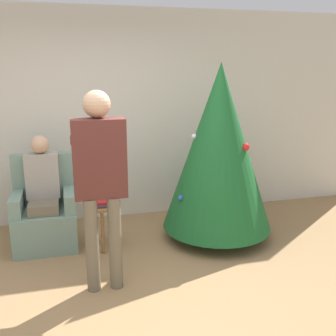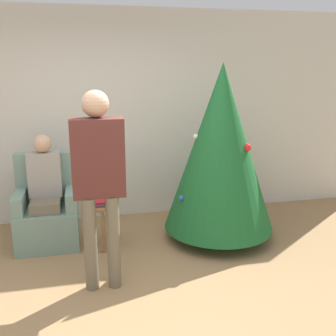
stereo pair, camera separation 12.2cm
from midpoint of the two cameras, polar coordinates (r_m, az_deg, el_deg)
name	(u,v)px [view 1 (the left image)]	position (r m, az deg, el deg)	size (l,w,h in m)	color
ground_plane	(119,312)	(3.51, -8.11, -20.00)	(14.00, 14.00, 0.00)	#99754C
wall_back	(93,117)	(5.16, -11.53, 7.20)	(8.00, 0.06, 2.70)	beige
christmas_tree	(219,148)	(4.49, 6.59, 2.93)	(1.27, 1.27, 2.03)	brown
armchair	(45,215)	(4.70, -18.10, -6.44)	(0.68, 0.63, 1.02)	gray
person_seated	(43,187)	(4.57, -18.44, -2.68)	(0.36, 0.46, 1.26)	#6B604C
person_standing	(100,172)	(3.47, -10.83, -0.63)	(0.47, 0.57, 1.79)	#6B604C
side_stool	(101,214)	(4.40, -10.49, -6.55)	(0.35, 0.35, 0.52)	olive
laptop	(101,204)	(4.36, -10.55, -5.17)	(0.30, 0.23, 0.02)	#38383D
book	(100,202)	(4.36, -10.57, -4.90)	(0.21, 0.14, 0.02)	#B21E23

